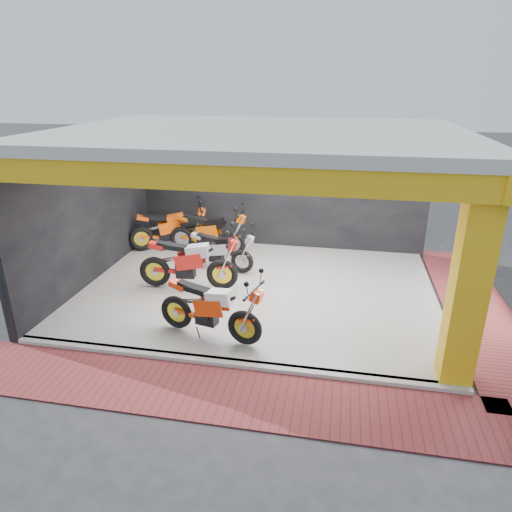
# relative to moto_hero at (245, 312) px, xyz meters

# --- Properties ---
(ground) EXTENTS (80.00, 80.00, 0.00)m
(ground) POSITION_rel_moto_hero_xyz_m (-0.20, 0.47, -0.79)
(ground) COLOR #2D2D30
(ground) RESTS_ON ground
(showroom_floor) EXTENTS (8.00, 6.00, 0.10)m
(showroom_floor) POSITION_rel_moto_hero_xyz_m (-0.20, 2.47, -0.74)
(showroom_floor) COLOR silver
(showroom_floor) RESTS_ON ground
(showroom_ceiling) EXTENTS (8.40, 6.40, 0.20)m
(showroom_ceiling) POSITION_rel_moto_hero_xyz_m (-0.20, 2.47, 2.81)
(showroom_ceiling) COLOR beige
(showroom_ceiling) RESTS_ON corner_column
(back_wall) EXTENTS (8.20, 0.20, 3.50)m
(back_wall) POSITION_rel_moto_hero_xyz_m (-0.20, 5.57, 0.96)
(back_wall) COLOR black
(back_wall) RESTS_ON ground
(left_wall) EXTENTS (0.20, 6.20, 3.50)m
(left_wall) POSITION_rel_moto_hero_xyz_m (-4.30, 2.47, 0.96)
(left_wall) COLOR black
(left_wall) RESTS_ON ground
(corner_column) EXTENTS (0.50, 0.50, 3.50)m
(corner_column) POSITION_rel_moto_hero_xyz_m (3.55, -0.28, 0.96)
(corner_column) COLOR gold
(corner_column) RESTS_ON ground
(header_beam_front) EXTENTS (8.40, 0.30, 0.40)m
(header_beam_front) POSITION_rel_moto_hero_xyz_m (-0.20, -0.53, 2.51)
(header_beam_front) COLOR gold
(header_beam_front) RESTS_ON corner_column
(header_beam_right) EXTENTS (0.30, 6.40, 0.40)m
(header_beam_right) POSITION_rel_moto_hero_xyz_m (3.80, 2.47, 2.51)
(header_beam_right) COLOR gold
(header_beam_right) RESTS_ON corner_column
(floor_kerb) EXTENTS (8.00, 0.20, 0.10)m
(floor_kerb) POSITION_rel_moto_hero_xyz_m (-0.20, -0.55, -0.74)
(floor_kerb) COLOR silver
(floor_kerb) RESTS_ON ground
(paver_front) EXTENTS (9.00, 1.40, 0.03)m
(paver_front) POSITION_rel_moto_hero_xyz_m (-0.20, -1.33, -0.77)
(paver_front) COLOR maroon
(paver_front) RESTS_ON ground
(paver_right) EXTENTS (1.40, 7.00, 0.03)m
(paver_right) POSITION_rel_moto_hero_xyz_m (4.60, 2.47, -0.77)
(paver_right) COLOR maroon
(paver_right) RESTS_ON ground
(moto_hero) EXTENTS (2.38, 1.32, 1.37)m
(moto_hero) POSITION_rel_moto_hero_xyz_m (0.00, 0.00, 0.00)
(moto_hero) COLOR #FF3E0A
(moto_hero) RESTS_ON showroom_floor
(moto_row_a) EXTENTS (2.50, 1.11, 1.49)m
(moto_row_a) POSITION_rel_moto_hero_xyz_m (-1.00, 2.19, 0.06)
(moto_row_a) COLOR red
(moto_row_a) RESTS_ON showroom_floor
(moto_row_b) EXTENTS (2.09, 1.03, 1.22)m
(moto_row_b) POSITION_rel_moto_hero_xyz_m (-0.76, 3.23, -0.08)
(moto_row_b) COLOR #A4A6AB
(moto_row_b) RESTS_ON showroom_floor
(moto_row_c) EXTENTS (2.44, 1.67, 1.40)m
(moto_row_c) POSITION_rel_moto_hero_xyz_m (-2.52, 4.83, 0.01)
(moto_row_c) COLOR #FF530A
(moto_row_c) RESTS_ON showroom_floor
(moto_row_d) EXTENTS (2.37, 1.00, 1.42)m
(moto_row_d) POSITION_rel_moto_hero_xyz_m (-1.26, 4.36, 0.02)
(moto_row_d) COLOR #E55D09
(moto_row_d) RESTS_ON showroom_floor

